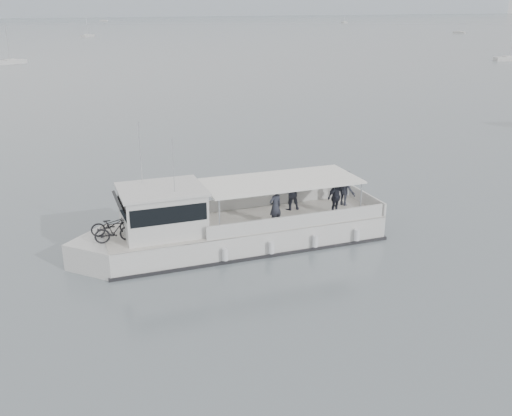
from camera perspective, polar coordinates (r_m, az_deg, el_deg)
ground at (r=26.28m, az=5.90°, el=-2.45°), size 1400.00×1400.00×0.00m
tour_boat at (r=24.17m, az=-3.67°, el=-2.01°), size 13.66×5.41×5.69m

